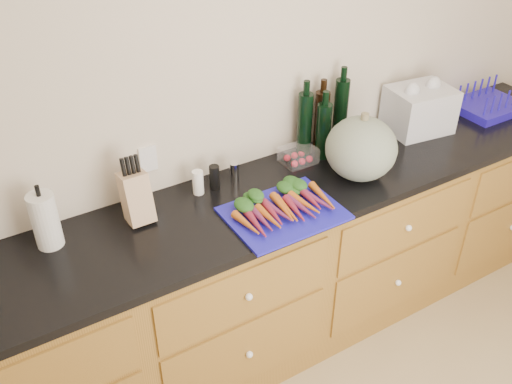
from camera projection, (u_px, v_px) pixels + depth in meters
wall_back at (260, 90)px, 2.70m from camera, size 4.10×0.05×2.60m
cabinets at (293, 265)px, 2.94m from camera, size 3.60×0.64×0.90m
countertop at (296, 189)px, 2.68m from camera, size 3.64×0.62×0.04m
cutting_board at (284, 213)px, 2.48m from camera, size 0.49×0.37×0.01m
carrots at (280, 204)px, 2.48m from camera, size 0.41×0.28×0.05m
squash at (361, 149)px, 2.65m from camera, size 0.34×0.34×0.30m
paper_towel at (45, 221)px, 2.24m from camera, size 0.11×0.11×0.24m
knife_block at (136, 197)px, 2.39m from camera, size 0.11×0.11×0.22m
grinder_salt at (198, 182)px, 2.58m from camera, size 0.05×0.05×0.12m
grinder_pepper at (214, 177)px, 2.62m from camera, size 0.05×0.05×0.12m
canister_chrome at (234, 172)px, 2.67m from camera, size 0.04×0.04×0.10m
tomato_box at (298, 155)px, 2.82m from camera, size 0.17×0.13×0.08m
bottles at (323, 122)px, 2.85m from camera, size 0.30×0.15×0.36m
grocery_bag at (419, 110)px, 3.06m from camera, size 0.36×0.30×0.24m
dish_rack at (488, 104)px, 3.31m from camera, size 0.38×0.30×0.15m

